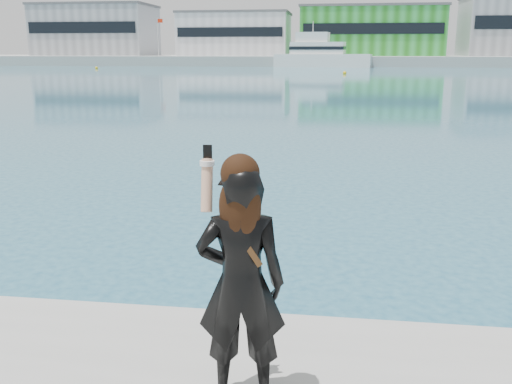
% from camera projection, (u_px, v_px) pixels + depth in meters
% --- Properties ---
extents(far_quay, '(320.00, 40.00, 2.00)m').
position_uv_depth(far_quay, '(333.00, 60.00, 129.13)').
color(far_quay, '#9E9E99').
rests_on(far_quay, ground).
extents(warehouse_grey_left, '(26.52, 16.36, 11.50)m').
position_uv_depth(warehouse_grey_left, '(96.00, 30.00, 133.01)').
color(warehouse_grey_left, gray).
rests_on(warehouse_grey_left, far_quay).
extents(warehouse_white, '(24.48, 15.35, 9.50)m').
position_uv_depth(warehouse_white, '(235.00, 34.00, 128.78)').
color(warehouse_white, silver).
rests_on(warehouse_white, far_quay).
extents(warehouse_green, '(30.60, 16.36, 10.50)m').
position_uv_depth(warehouse_green, '(370.00, 31.00, 124.59)').
color(warehouse_green, '#258621').
rests_on(warehouse_green, far_quay).
extents(flagpole_left, '(1.28, 0.16, 8.00)m').
position_uv_depth(flagpole_left, '(158.00, 34.00, 124.28)').
color(flagpole_left, silver).
rests_on(flagpole_left, far_quay).
extents(flagpole_right, '(1.28, 0.16, 8.00)m').
position_uv_depth(flagpole_right, '(442.00, 33.00, 116.15)').
color(flagpole_right, silver).
rests_on(flagpole_right, far_quay).
extents(motor_yacht, '(18.89, 7.36, 8.58)m').
position_uv_depth(motor_yacht, '(320.00, 54.00, 110.01)').
color(motor_yacht, white).
rests_on(motor_yacht, ground).
extents(buoy_near, '(0.50, 0.50, 0.50)m').
position_uv_depth(buoy_near, '(345.00, 74.00, 77.33)').
color(buoy_near, yellow).
rests_on(buoy_near, ground).
extents(buoy_far, '(0.50, 0.50, 0.50)m').
position_uv_depth(buoy_far, '(97.00, 69.00, 99.67)').
color(buoy_far, yellow).
rests_on(buoy_far, ground).
extents(woman, '(0.63, 0.45, 1.69)m').
position_uv_depth(woman, '(241.00, 277.00, 3.70)').
color(woman, black).
rests_on(woman, near_quay).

